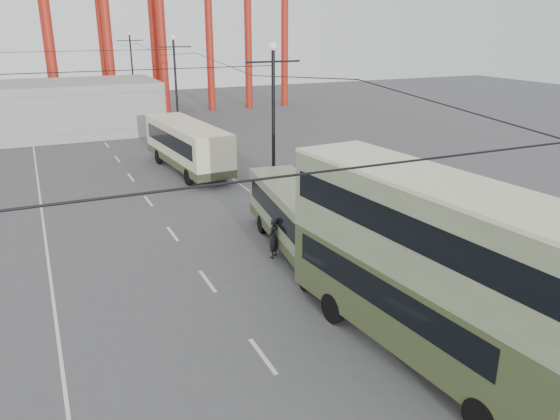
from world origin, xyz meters
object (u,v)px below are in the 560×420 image
double_decker_bus (428,261)px  single_decker_green (302,220)px  single_decker_cream (187,145)px  pedestrian (273,238)px

double_decker_bus → single_decker_green: bearing=83.3°
double_decker_bus → single_decker_cream: (-0.49, 26.13, -1.39)m
double_decker_bus → single_decker_green: double_decker_bus is taller
double_decker_bus → single_decker_green: 9.18m
single_decker_green → double_decker_bus: bearing=-83.6°
single_decker_cream → pedestrian: size_ratio=5.97×
double_decker_bus → single_decker_cream: 26.17m
double_decker_bus → single_decker_cream: bearing=85.6°
single_decker_cream → pedestrian: single_decker_cream is taller
pedestrian → single_decker_cream: bearing=-136.9°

